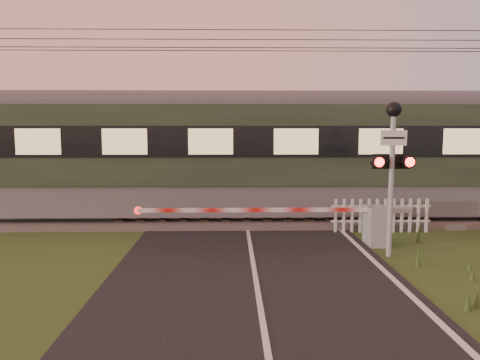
{
  "coord_description": "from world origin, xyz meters",
  "views": [
    {
      "loc": [
        -0.49,
        -8.65,
        3.04
      ],
      "look_at": [
        -0.26,
        3.2,
        1.7
      ],
      "focal_mm": 35.0,
      "sensor_mm": 36.0,
      "label": 1
    }
  ],
  "objects": [
    {
      "name": "ground",
      "position": [
        0.0,
        0.0,
        0.0
      ],
      "size": [
        160.0,
        160.0,
        0.0
      ],
      "primitive_type": "plane",
      "color": "#334B1D",
      "rests_on": "ground"
    },
    {
      "name": "road",
      "position": [
        0.02,
        -0.23,
        0.01
      ],
      "size": [
        6.0,
        140.0,
        0.03
      ],
      "color": "black",
      "rests_on": "ground"
    },
    {
      "name": "track_bed",
      "position": [
        0.0,
        6.5,
        0.07
      ],
      "size": [
        140.0,
        3.4,
        0.39
      ],
      "color": "#47423D",
      "rests_on": "ground"
    },
    {
      "name": "overhead_wires",
      "position": [
        0.0,
        6.5,
        5.72
      ],
      "size": [
        120.0,
        0.62,
        0.62
      ],
      "color": "black",
      "rests_on": "ground"
    },
    {
      "name": "boom_gate",
      "position": [
        2.87,
        3.17,
        0.57
      ],
      "size": [
        7.15,
        0.77,
        1.03
      ],
      "color": "gray",
      "rests_on": "ground"
    },
    {
      "name": "crossing_signal",
      "position": [
        3.25,
        2.09,
        2.49
      ],
      "size": [
        0.92,
        0.37,
        3.62
      ],
      "color": "gray",
      "rests_on": "ground"
    },
    {
      "name": "picket_fence",
      "position": [
        3.86,
        4.6,
        0.5
      ],
      "size": [
        2.9,
        0.08,
        0.99
      ],
      "color": "silver",
      "rests_on": "ground"
    }
  ]
}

